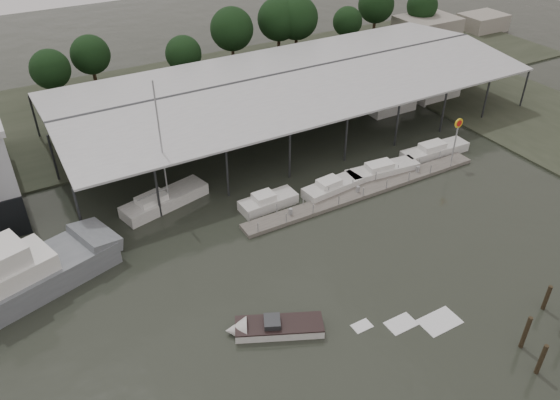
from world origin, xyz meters
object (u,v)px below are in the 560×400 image
shell_fuel_sign (457,132)px  white_sailboat (163,200)px  grey_trawler (21,278)px  speedboat_underway (271,328)px

shell_fuel_sign → white_sailboat: bearing=165.5°
shell_fuel_sign → white_sailboat: (-30.90, 7.99, -3.27)m
grey_trawler → speedboat_underway: size_ratio=0.96×
shell_fuel_sign → speedboat_underway: bearing=-158.4°
shell_fuel_sign → white_sailboat: white_sailboat is taller
speedboat_underway → shell_fuel_sign: bearing=-133.0°
grey_trawler → speedboat_underway: 20.34m
shell_fuel_sign → speedboat_underway: 32.08m
grey_trawler → white_sailboat: (13.94, 6.25, -0.92)m
shell_fuel_sign → speedboat_underway: size_ratio=0.33×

